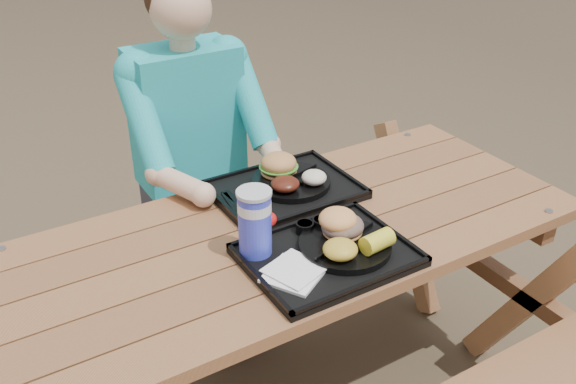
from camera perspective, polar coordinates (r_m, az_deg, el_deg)
picnic_table at (r=2.14m, az=0.00°, el=-11.82°), size 1.80×1.49×0.75m
tray_near at (r=1.79m, az=3.52°, el=-5.72°), size 0.45×0.35×0.02m
tray_far at (r=2.10m, az=-0.29°, el=0.11°), size 0.45×0.35×0.02m
plate_near at (r=1.80m, az=5.08°, el=-4.74°), size 0.26×0.26×0.02m
plate_far at (r=2.11m, az=0.26°, el=0.91°), size 0.26×0.26×0.02m
napkin_stack at (r=1.69m, az=0.49°, el=-7.26°), size 0.19×0.19×0.02m
soda_cup at (r=1.74m, az=-2.97°, el=-2.85°), size 0.09×0.09×0.18m
condiment_bbq at (r=1.86m, az=1.50°, el=-3.17°), size 0.05×0.05×0.03m
condiment_mustard at (r=1.88m, az=3.01°, el=-2.83°), size 0.06×0.06×0.03m
sandwich at (r=1.80m, az=4.92°, el=-2.09°), size 0.11×0.11×0.12m
mac_cheese at (r=1.72m, az=4.67°, el=-5.10°), size 0.10×0.10×0.05m
corn_cob at (r=1.76m, az=7.94°, el=-4.36°), size 0.10×0.10×0.05m
cutlery_far at (r=2.03m, az=-4.73°, el=-0.73°), size 0.03×0.14×0.01m
burger at (r=2.12m, az=-0.84°, el=2.97°), size 0.12×0.12×0.11m
baked_beans at (r=2.03m, az=-0.26°, el=0.72°), size 0.09×0.09×0.04m
potato_salad at (r=2.07m, az=2.33°, el=1.31°), size 0.08×0.08×0.05m
diner at (r=2.48m, az=-8.42°, el=1.61°), size 0.48×0.84×1.28m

